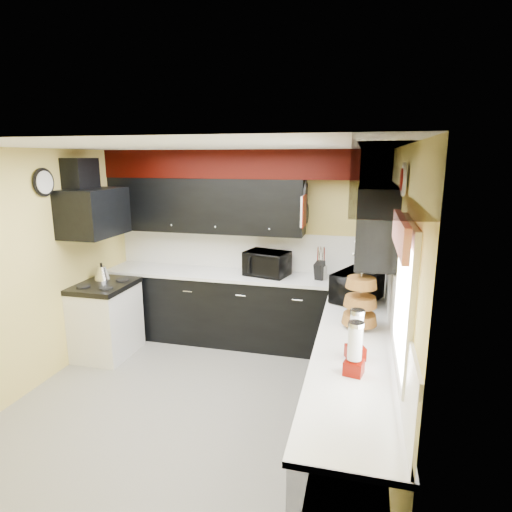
{
  "coord_description": "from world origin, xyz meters",
  "views": [
    {
      "loc": [
        1.5,
        -3.61,
        2.4
      ],
      "look_at": [
        0.38,
        0.84,
        1.35
      ],
      "focal_mm": 30.0,
      "sensor_mm": 36.0,
      "label": 1
    }
  ],
  "objects": [
    {
      "name": "cut_board",
      "position": [
        0.83,
        1.3,
        1.8
      ],
      "size": [
        0.03,
        0.26,
        0.35
      ],
      "primitive_type": "cube",
      "color": "white",
      "rests_on": "upper_back"
    },
    {
      "name": "utensil_crock",
      "position": [
        1.03,
        1.53,
        1.02
      ],
      "size": [
        0.2,
        0.2,
        0.17
      ],
      "primitive_type": "cylinder",
      "rotation": [
        0.0,
        0.0,
        0.36
      ],
      "color": "silver",
      "rests_on": "counter_back"
    },
    {
      "name": "pan_low",
      "position": [
        0.82,
        1.68,
        1.72
      ],
      "size": [
        0.03,
        0.24,
        0.42
      ],
      "primitive_type": null,
      "color": "black",
      "rests_on": "upper_back"
    },
    {
      "name": "cab_right",
      "position": [
        1.5,
        -0.3,
        0.45
      ],
      "size": [
        0.6,
        3.0,
        0.9
      ],
      "primitive_type": "cube",
      "color": "black",
      "rests_on": "ground"
    },
    {
      "name": "dispenser_a",
      "position": [
        1.5,
        -0.59,
        1.11
      ],
      "size": [
        0.17,
        0.17,
        0.35
      ],
      "primitive_type": null,
      "rotation": [
        0.0,
        0.0,
        0.41
      ],
      "color": "#741400",
      "rests_on": "counter_right"
    },
    {
      "name": "hood",
      "position": [
        -1.55,
        0.75,
        1.78
      ],
      "size": [
        0.5,
        0.78,
        0.55
      ],
      "primitive_type": "cube",
      "color": "black",
      "rests_on": "wall_left"
    },
    {
      "name": "upper_right",
      "position": [
        1.62,
        0.9,
        1.8
      ],
      "size": [
        0.35,
        1.8,
        0.7
      ],
      "primitive_type": "cube",
      "color": "black",
      "rests_on": "wall_right"
    },
    {
      "name": "splash_right",
      "position": [
        1.79,
        0.0,
        1.19
      ],
      "size": [
        0.02,
        3.6,
        0.5
      ],
      "primitive_type": "cube",
      "color": "white",
      "rests_on": "counter_right"
    },
    {
      "name": "clock",
      "position": [
        -1.77,
        0.25,
        2.15
      ],
      "size": [
        0.03,
        0.3,
        0.3
      ],
      "primitive_type": null,
      "color": "black",
      "rests_on": "wall_left"
    },
    {
      "name": "dispenser_b",
      "position": [
        1.5,
        -0.83,
        1.11
      ],
      "size": [
        0.15,
        0.15,
        0.34
      ],
      "primitive_type": null,
      "rotation": [
        0.0,
        0.0,
        -0.22
      ],
      "color": "#6D0002",
      "rests_on": "counter_right"
    },
    {
      "name": "kettle",
      "position": [
        -1.61,
        0.9,
        1.0
      ],
      "size": [
        0.23,
        0.23,
        0.17
      ],
      "primitive_type": null,
      "rotation": [
        0.0,
        0.0,
        -0.27
      ],
      "color": "silver",
      "rests_on": "cooktop"
    },
    {
      "name": "stove",
      "position": [
        -1.5,
        0.75,
        0.43
      ],
      "size": [
        0.6,
        0.75,
        0.86
      ],
      "primitive_type": "cube",
      "color": "white",
      "rests_on": "ground"
    },
    {
      "name": "hood_duct",
      "position": [
        -1.68,
        0.75,
        2.2
      ],
      "size": [
        0.24,
        0.4,
        0.4
      ],
      "primitive_type": "cube",
      "color": "black",
      "rests_on": "wall_left"
    },
    {
      "name": "knife_block",
      "position": [
        1.03,
        1.48,
        1.05
      ],
      "size": [
        0.13,
        0.16,
        0.22
      ],
      "primitive_type": "cube",
      "rotation": [
        0.0,
        0.0,
        -0.27
      ],
      "color": "black",
      "rests_on": "counter_back"
    },
    {
      "name": "valance",
      "position": [
        1.73,
        -0.9,
        1.95
      ],
      "size": [
        0.04,
        0.88,
        0.2
      ],
      "primitive_type": "cube",
      "color": "red",
      "rests_on": "wall_right"
    },
    {
      "name": "wall_left",
      "position": [
        -1.8,
        0.0,
        1.25
      ],
      "size": [
        0.06,
        3.6,
        2.5
      ],
      "primitive_type": "cube",
      "color": "#E0C666",
      "rests_on": "ground"
    },
    {
      "name": "toaster_oven",
      "position": [
        0.35,
        1.53,
        1.09
      ],
      "size": [
        0.62,
        0.56,
        0.31
      ],
      "primitive_type": "imported",
      "rotation": [
        0.0,
        0.0,
        -0.25
      ],
      "color": "black",
      "rests_on": "counter_back"
    },
    {
      "name": "upper_back",
      "position": [
        -0.5,
        1.62,
        1.8
      ],
      "size": [
        2.6,
        0.35,
        0.7
      ],
      "primitive_type": "cube",
      "color": "black",
      "rests_on": "wall_back"
    },
    {
      "name": "wall_right",
      "position": [
        1.8,
        0.0,
        1.25
      ],
      "size": [
        0.06,
        3.6,
        2.5
      ],
      "primitive_type": "cube",
      "color": "#E0C666",
      "rests_on": "ground"
    },
    {
      "name": "microwave",
      "position": [
        1.48,
        0.78,
        1.09
      ],
      "size": [
        0.57,
        0.66,
        0.31
      ],
      "primitive_type": "imported",
      "rotation": [
        0.0,
        0.0,
        1.15
      ],
      "color": "black",
      "rests_on": "counter_right"
    },
    {
      "name": "wall_back",
      "position": [
        0.0,
        1.8,
        1.25
      ],
      "size": [
        3.6,
        0.06,
        2.5
      ],
      "primitive_type": "cube",
      "color": "#E0C666",
      "rests_on": "ground"
    },
    {
      "name": "soffit_back",
      "position": [
        0.0,
        1.62,
        2.33
      ],
      "size": [
        3.6,
        0.36,
        0.35
      ],
      "primitive_type": "cube",
      "color": "black",
      "rests_on": "wall_back"
    },
    {
      "name": "pan_top",
      "position": [
        0.82,
        1.55,
        2.0
      ],
      "size": [
        0.03,
        0.22,
        0.4
      ],
      "primitive_type": null,
      "color": "black",
      "rests_on": "upper_back"
    },
    {
      "name": "cab_back",
      "position": [
        0.0,
        1.5,
        0.45
      ],
      "size": [
        3.6,
        0.6,
        0.9
      ],
      "primitive_type": "cube",
      "color": "black",
      "rests_on": "ground"
    },
    {
      "name": "deco_plate",
      "position": [
        1.77,
        -0.35,
        2.25
      ],
      "size": [
        0.03,
        0.24,
        0.24
      ],
      "primitive_type": null,
      "color": "white",
      "rests_on": "wall_right"
    },
    {
      "name": "window",
      "position": [
        1.79,
        -0.9,
        1.55
      ],
      "size": [
        0.03,
        0.86,
        0.96
      ],
      "primitive_type": null,
      "color": "white",
      "rests_on": "wall_right"
    },
    {
      "name": "pan_mid",
      "position": [
        0.82,
        1.42,
        1.75
      ],
      "size": [
        0.03,
        0.28,
        0.46
      ],
      "primitive_type": null,
      "color": "black",
      "rests_on": "upper_back"
    },
    {
      "name": "counter_right",
      "position": [
        1.5,
        -0.3,
        0.92
      ],
      "size": [
        0.64,
        3.02,
        0.04
      ],
      "primitive_type": "cube",
      "color": "white",
      "rests_on": "cab_right"
    },
    {
      "name": "cooktop",
      "position": [
        -1.5,
        0.75,
        0.89
      ],
      "size": [
        0.62,
        0.77,
        0.06
      ],
      "primitive_type": "cube",
      "color": "black",
      "rests_on": "stove"
    },
    {
      "name": "splash_back",
      "position": [
        0.0,
        1.79,
        1.19
      ],
      "size": [
        3.6,
        0.02,
        0.5
      ],
      "primitive_type": "cube",
      "color": "white",
      "rests_on": "counter_back"
    },
    {
      "name": "soffit_right",
      "position": [
        1.62,
        -0.18,
        2.33
      ],
      "size": [
        0.36,
        3.24,
        0.35
      ],
      "primitive_type": "cube",
      "color": "black",
      "rests_on": "wall_right"
    },
    {
      "name": "counter_back",
      "position": [
        0.0,
        1.5,
        0.92
      ],
      "size": [
        3.62,
        0.64,
        0.04
      ],
      "primitive_type": "cube",
      "color": "white",
      "rests_on": "cab_back"
    },
    {
      "name": "ground",
      "position": [
        0.0,
        0.0,
        0.0
      ],
      "size": [
        3.6,
        3.6,
        0.0
      ],
      "primitive_type": "plane",
      "color": "gray",
      "rests_on": "ground"
    },
    {
      "name": "baskets",
      "position": [
        1.52,
        0.05,
        1.18
      ],
      "size": [
        0.27,
        0.27,
        0.5
      ],
      "primitive_type": null,
      "color": "brown",
      "rests_on": "upper_right"
    },
    {
      "name": "ceiling",
      "position": [
        0.0,
        0.0,
        2.5
      ],
      "size": [
        3.6,
        3.6,
        0.06
      ],
      "primitive_type": "cube",
      "color": "white",
      "rests_on": "wall_back"
    }
  ]
}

